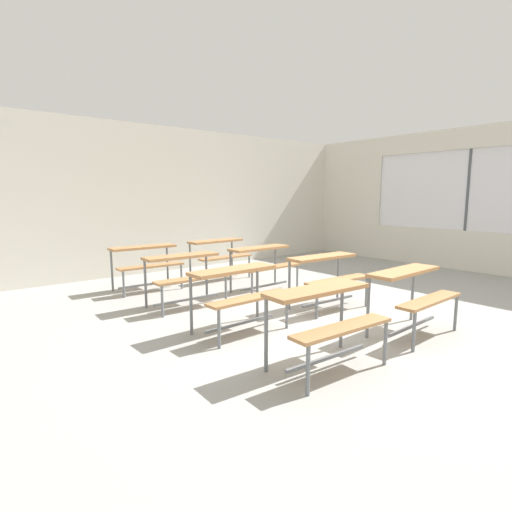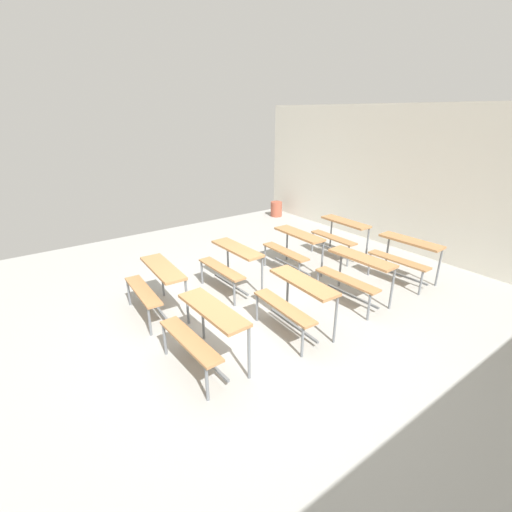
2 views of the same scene
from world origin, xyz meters
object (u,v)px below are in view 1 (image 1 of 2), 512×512
(desk_bench_r2c1, at_px, (264,258))
(desk_bench_r1c0, at_px, (239,285))
(desk_bench_r0c1, at_px, (412,286))
(desk_bench_r0c0, at_px, (326,309))
(desk_bench_r2c0, at_px, (185,268))
(desk_bench_r3c1, at_px, (219,250))
(desk_bench_r3c0, at_px, (146,257))
(desk_bench_r1c1, at_px, (328,269))

(desk_bench_r2c1, bearing_deg, desk_bench_r1c0, -139.76)
(desk_bench_r1c0, relative_size, desk_bench_r2c1, 1.00)
(desk_bench_r0c1, distance_m, desk_bench_r2c1, 2.66)
(desk_bench_r1c0, bearing_deg, desk_bench_r0c0, -90.63)
(desk_bench_r2c0, xyz_separation_m, desk_bench_r3c1, (1.46, 1.32, 0.00))
(desk_bench_r1c0, bearing_deg, desk_bench_r3c0, 88.06)
(desk_bench_r2c0, bearing_deg, desk_bench_r0c0, -89.14)
(desk_bench_r1c0, height_order, desk_bench_r2c0, same)
(desk_bench_r0c0, bearing_deg, desk_bench_r3c0, 92.75)
(desk_bench_r0c1, distance_m, desk_bench_r1c1, 1.34)
(desk_bench_r1c0, xyz_separation_m, desk_bench_r3c0, (0.02, 2.67, 0.00))
(desk_bench_r0c0, height_order, desk_bench_r1c0, same)
(desk_bench_r3c1, bearing_deg, desk_bench_r0c1, -92.05)
(desk_bench_r1c0, xyz_separation_m, desk_bench_r3c1, (1.50, 2.67, 0.00))
(desk_bench_r2c0, bearing_deg, desk_bench_r3c0, 92.11)
(desk_bench_r2c1, xyz_separation_m, desk_bench_r3c0, (-1.48, 1.33, 0.00))
(desk_bench_r0c1, distance_m, desk_bench_r2c0, 3.05)
(desk_bench_r2c0, relative_size, desk_bench_r2c1, 1.00)
(desk_bench_r2c1, relative_size, desk_bench_r3c0, 1.00)
(desk_bench_r1c1, xyz_separation_m, desk_bench_r3c1, (-0.07, 2.66, 0.00))
(desk_bench_r2c1, bearing_deg, desk_bench_r0c0, -120.59)
(desk_bench_r1c0, distance_m, desk_bench_r2c1, 2.01)
(desk_bench_r1c0, bearing_deg, desk_bench_r2c1, 40.20)
(desk_bench_r2c1, height_order, desk_bench_r3c0, same)
(desk_bench_r1c1, relative_size, desk_bench_r3c1, 1.01)
(desk_bench_r1c1, distance_m, desk_bench_r3c1, 2.66)
(desk_bench_r0c0, distance_m, desk_bench_r1c0, 1.32)
(desk_bench_r2c1, bearing_deg, desk_bench_r2c0, 177.76)
(desk_bench_r1c0, bearing_deg, desk_bench_r2c0, 86.82)
(desk_bench_r2c0, relative_size, desk_bench_r3c1, 0.99)
(desk_bench_r0c1, relative_size, desk_bench_r1c0, 1.01)
(desk_bench_r0c0, distance_m, desk_bench_r2c0, 2.67)
(desk_bench_r0c0, distance_m, desk_bench_r3c0, 3.98)
(desk_bench_r0c1, height_order, desk_bench_r1c0, same)
(desk_bench_r0c1, height_order, desk_bench_r3c0, same)
(desk_bench_r1c0, bearing_deg, desk_bench_r0c1, -42.97)
(desk_bench_r3c1, bearing_deg, desk_bench_r3c0, 178.19)
(desk_bench_r3c1, bearing_deg, desk_bench_r2c1, -92.25)
(desk_bench_r2c0, xyz_separation_m, desk_bench_r2c1, (1.46, -0.02, 0.00))
(desk_bench_r1c0, xyz_separation_m, desk_bench_r2c0, (0.04, 1.36, 0.00))
(desk_bench_r2c0, bearing_deg, desk_bench_r1c0, -90.40)
(desk_bench_r1c0, relative_size, desk_bench_r1c1, 0.99)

